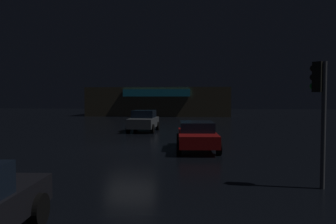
% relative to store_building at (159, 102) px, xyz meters
% --- Properties ---
extents(ground_plane, '(120.00, 120.00, 0.00)m').
position_rel_store_building_xyz_m(ground_plane, '(2.08, -31.47, -2.05)').
color(ground_plane, black).
extents(store_building, '(20.27, 7.65, 4.10)m').
position_rel_store_building_xyz_m(store_building, '(0.00, 0.00, 0.00)').
color(store_building, brown).
rests_on(store_building, ground).
extents(traffic_signal_opposite, '(0.42, 0.42, 3.64)m').
position_rel_store_building_xyz_m(traffic_signal_opposite, '(8.95, -38.24, 0.61)').
color(traffic_signal_opposite, '#595B60').
rests_on(traffic_signal_opposite, ground).
extents(car_near, '(2.25, 4.51, 1.40)m').
position_rel_store_building_xyz_m(car_near, '(5.47, -31.58, -1.31)').
color(car_near, '#A51414').
rests_on(car_near, ground).
extents(car_crossing, '(2.15, 3.94, 1.64)m').
position_rel_store_building_xyz_m(car_crossing, '(1.37, -23.00, -1.22)').
color(car_crossing, slate).
rests_on(car_crossing, ground).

